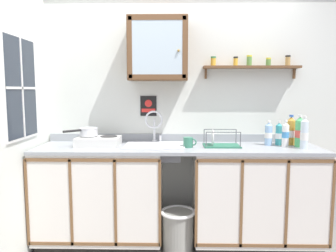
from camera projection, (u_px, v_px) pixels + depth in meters
name	position (u px, v px, depth m)	size (l,w,h in m)	color
back_wall	(178.00, 114.00, 3.36)	(3.32, 0.07, 2.49)	silver
lower_cabinet_run	(101.00, 196.00, 3.14)	(1.20, 0.61, 0.93)	black
lower_cabinet_run_right	(255.00, 197.00, 3.11)	(1.21, 0.61, 0.93)	black
countertop	(178.00, 148.00, 3.07)	(2.68, 0.63, 0.03)	gray
backsplash	(178.00, 138.00, 3.36)	(2.68, 0.02, 0.08)	gray
sink	(155.00, 148.00, 3.12)	(0.57, 0.47, 0.45)	silver
hot_plate_stove	(98.00, 141.00, 3.11)	(0.41, 0.29, 0.09)	silver
saucepan	(88.00, 132.00, 3.12)	(0.28, 0.28, 0.08)	silver
bottle_detergent_teal_0	(279.00, 134.00, 3.14)	(0.06, 0.06, 0.24)	teal
bottle_opaque_white_1	(285.00, 134.00, 3.04)	(0.07, 0.07, 0.25)	white
bottle_soda_green_2	(299.00, 132.00, 3.04)	(0.08, 0.08, 0.30)	#4CB266
bottle_water_blue_3	(268.00, 134.00, 3.13)	(0.07, 0.07, 0.24)	#8CB7E0
bottle_water_clear_4	(304.00, 134.00, 2.93)	(0.07, 0.07, 0.30)	silver
bottle_juice_amber_5	(291.00, 131.00, 3.14)	(0.09, 0.09, 0.29)	gold
dish_rack	(220.00, 144.00, 3.07)	(0.34, 0.23, 0.16)	#26664C
mug	(188.00, 142.00, 3.01)	(0.13, 0.09, 0.10)	#337259
wall_cabinet	(158.00, 49.00, 3.12)	(0.57, 0.33, 0.60)	brown
spice_shelf	(251.00, 66.00, 3.20)	(0.95, 0.14, 0.23)	brown
warning_sign	(148.00, 106.00, 3.33)	(0.17, 0.01, 0.21)	black
window	(21.00, 88.00, 2.76)	(0.03, 0.58, 0.89)	#262D38
trash_bin	(178.00, 229.00, 3.03)	(0.33, 0.33, 0.38)	gray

